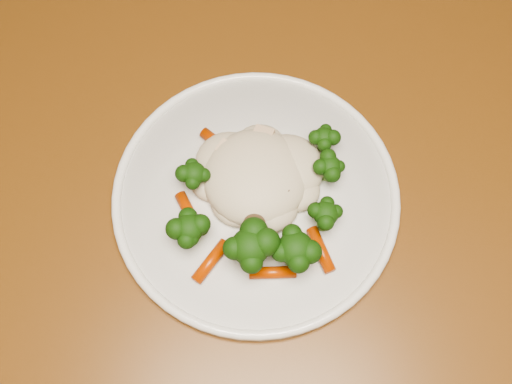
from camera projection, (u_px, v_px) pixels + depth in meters
dining_table at (306, 248)px, 0.75m from camera, size 1.46×1.19×0.75m
plate at (256, 197)px, 0.67m from camera, size 0.30×0.30×0.01m
meal at (257, 197)px, 0.64m from camera, size 0.18×0.18×0.05m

